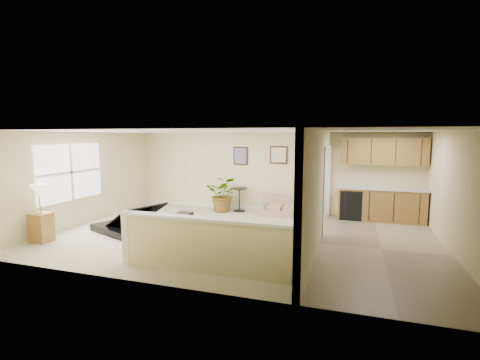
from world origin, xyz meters
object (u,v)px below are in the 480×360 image
(piano_bench, at_px, (181,223))
(lamp_stand, at_px, (41,218))
(palm_plant, at_px, (223,194))
(small_plant, at_px, (302,212))
(loveseat, at_px, (283,205))
(accent_table, at_px, (239,196))
(piano, at_px, (134,204))

(piano_bench, bearing_deg, lamp_stand, -146.85)
(palm_plant, relative_size, small_plant, 2.34)
(loveseat, distance_m, accent_table, 1.44)
(loveseat, xyz_separation_m, lamp_stand, (-4.69, -4.38, 0.27))
(accent_table, xyz_separation_m, small_plant, (2.05, -0.40, -0.28))
(accent_table, height_order, palm_plant, palm_plant)
(piano, height_order, palm_plant, piano)
(palm_plant, distance_m, lamp_stand, 5.09)
(piano_bench, bearing_deg, palm_plant, 85.79)
(piano, xyz_separation_m, loveseat, (3.36, 2.77, -0.35))
(piano, bearing_deg, accent_table, 77.00)
(lamp_stand, bearing_deg, accent_table, 53.67)
(loveseat, relative_size, accent_table, 1.81)
(piano, distance_m, lamp_stand, 2.09)
(piano, bearing_deg, palm_plant, 82.19)
(piano_bench, xyz_separation_m, loveseat, (2.07, 2.67, 0.06))
(piano_bench, relative_size, lamp_stand, 0.53)
(small_plant, distance_m, lamp_stand, 6.69)
(piano, distance_m, small_plant, 4.69)
(piano_bench, relative_size, loveseat, 0.51)
(piano_bench, bearing_deg, small_plant, 40.73)
(piano_bench, relative_size, small_plant, 1.44)
(accent_table, distance_m, palm_plant, 0.51)
(piano_bench, bearing_deg, piano, -175.48)
(piano, height_order, small_plant, piano)
(loveseat, height_order, accent_table, loveseat)
(loveseat, xyz_separation_m, palm_plant, (-1.89, -0.13, 0.26))
(piano, distance_m, accent_table, 3.44)
(loveseat, bearing_deg, small_plant, -30.77)
(piano_bench, distance_m, small_plant, 3.57)
(piano_bench, xyz_separation_m, lamp_stand, (-2.61, -1.71, 0.33))
(palm_plant, bearing_deg, loveseat, 4.01)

